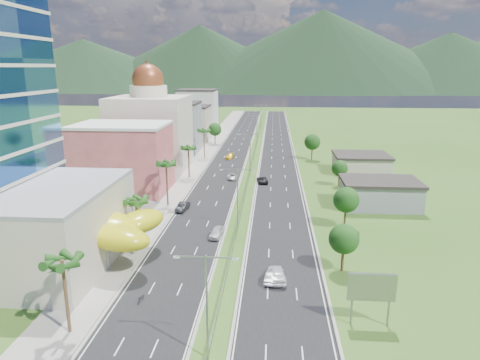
# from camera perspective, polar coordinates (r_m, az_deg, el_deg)

# --- Properties ---
(ground) EXTENTS (500.00, 500.00, 0.00)m
(ground) POSITION_cam_1_polar(r_m,az_deg,el_deg) (67.16, -1.04, -9.59)
(ground) COLOR #2D5119
(ground) RESTS_ON ground
(road_left) EXTENTS (11.00, 260.00, 0.04)m
(road_left) POSITION_cam_1_polar(r_m,az_deg,el_deg) (153.99, -0.63, 4.43)
(road_left) COLOR black
(road_left) RESTS_ON ground
(road_right) EXTENTS (11.00, 260.00, 0.04)m
(road_right) POSITION_cam_1_polar(r_m,az_deg,el_deg) (153.40, 4.98, 4.34)
(road_right) COLOR black
(road_right) RESTS_ON ground
(sidewalk_left) EXTENTS (7.00, 260.00, 0.12)m
(sidewalk_left) POSITION_cam_1_polar(r_m,az_deg,el_deg) (155.10, -4.14, 4.48)
(sidewalk_left) COLOR gray
(sidewalk_left) RESTS_ON ground
(median_guardrail) EXTENTS (0.10, 216.06, 0.76)m
(median_guardrail) POSITION_cam_1_polar(r_m,az_deg,el_deg) (135.73, 1.86, 3.27)
(median_guardrail) COLOR gray
(median_guardrail) RESTS_ON ground
(streetlight_median_a) EXTENTS (6.04, 0.25, 11.00)m
(streetlight_median_a) POSITION_cam_1_polar(r_m,az_deg,el_deg) (41.98, -4.46, -15.24)
(streetlight_median_a) COLOR gray
(streetlight_median_a) RESTS_ON ground
(streetlight_median_b) EXTENTS (6.04, 0.25, 11.00)m
(streetlight_median_b) POSITION_cam_1_polar(r_m,az_deg,el_deg) (74.15, -0.33, -1.64)
(streetlight_median_b) COLOR gray
(streetlight_median_b) RESTS_ON ground
(streetlight_median_c) EXTENTS (6.04, 0.25, 11.00)m
(streetlight_median_c) POSITION_cam_1_polar(r_m,az_deg,el_deg) (113.00, 1.36, 4.09)
(streetlight_median_c) COLOR gray
(streetlight_median_c) RESTS_ON ground
(streetlight_median_d) EXTENTS (6.04, 0.25, 11.00)m
(streetlight_median_d) POSITION_cam_1_polar(r_m,az_deg,el_deg) (157.39, 2.27, 7.13)
(streetlight_median_d) COLOR gray
(streetlight_median_d) RESTS_ON ground
(streetlight_median_e) EXTENTS (6.04, 0.25, 11.00)m
(streetlight_median_e) POSITION_cam_1_polar(r_m,az_deg,el_deg) (202.05, 2.78, 8.82)
(streetlight_median_e) COLOR gray
(streetlight_median_e) RESTS_ON ground
(mall_podium) EXTENTS (30.00, 24.00, 11.00)m
(mall_podium) POSITION_cam_1_polar(r_m,az_deg,el_deg) (70.33, -28.66, -5.52)
(mall_podium) COLOR #B5AC95
(mall_podium) RESTS_ON ground
(lime_canopy) EXTENTS (18.00, 15.00, 7.40)m
(lime_canopy) POSITION_cam_1_polar(r_m,az_deg,el_deg) (66.52, -18.93, -6.03)
(lime_canopy) COLOR #BAB512
(lime_canopy) RESTS_ON ground
(pink_shophouse) EXTENTS (20.00, 15.00, 15.00)m
(pink_shophouse) POSITION_cam_1_polar(r_m,az_deg,el_deg) (100.94, -15.32, 2.71)
(pink_shophouse) COLOR #B64A55
(pink_shophouse) RESTS_ON ground
(domed_building) EXTENTS (20.00, 20.00, 28.70)m
(domed_building) POSITION_cam_1_polar(r_m,az_deg,el_deg) (121.85, -11.85, 6.76)
(domed_building) COLOR beige
(domed_building) RESTS_ON ground
(midrise_grey) EXTENTS (16.00, 15.00, 16.00)m
(midrise_grey) POSITION_cam_1_polar(r_m,az_deg,el_deg) (146.02, -8.69, 6.86)
(midrise_grey) COLOR gray
(midrise_grey) RESTS_ON ground
(midrise_beige) EXTENTS (16.00, 15.00, 13.00)m
(midrise_beige) POSITION_cam_1_polar(r_m,az_deg,el_deg) (167.53, -6.98, 7.41)
(midrise_beige) COLOR #B5AC95
(midrise_beige) RESTS_ON ground
(midrise_white) EXTENTS (16.00, 15.00, 18.00)m
(midrise_white) POSITION_cam_1_polar(r_m,az_deg,el_deg) (189.70, -5.64, 9.06)
(midrise_white) COLOR silver
(midrise_white) RESTS_ON ground
(billboard) EXTENTS (5.20, 0.35, 6.20)m
(billboard) POSITION_cam_1_polar(r_m,az_deg,el_deg) (50.03, 17.16, -13.69)
(billboard) COLOR gray
(billboard) RESTS_ON ground
(shed_near) EXTENTS (15.00, 10.00, 5.00)m
(shed_near) POSITION_cam_1_polar(r_m,az_deg,el_deg) (92.18, 18.12, -1.84)
(shed_near) COLOR gray
(shed_near) RESTS_ON ground
(shed_far) EXTENTS (14.00, 12.00, 4.40)m
(shed_far) POSITION_cam_1_polar(r_m,az_deg,el_deg) (121.06, 15.82, 2.06)
(shed_far) COLOR #B5AC95
(shed_far) RESTS_ON ground
(palm_tree_a) EXTENTS (3.60, 3.60, 9.10)m
(palm_tree_a) POSITION_cam_1_polar(r_m,az_deg,el_deg) (48.58, -22.61, -10.35)
(palm_tree_a) COLOR #47301C
(palm_tree_a) RESTS_ON ground
(palm_tree_b) EXTENTS (3.60, 3.60, 8.10)m
(palm_tree_b) POSITION_cam_1_polar(r_m,az_deg,el_deg) (69.58, -13.74, -2.92)
(palm_tree_b) COLOR #47301C
(palm_tree_b) RESTS_ON ground
(palm_tree_c) EXTENTS (3.60, 3.60, 9.60)m
(palm_tree_c) POSITION_cam_1_polar(r_m,az_deg,el_deg) (87.74, -9.82, 1.92)
(palm_tree_c) COLOR #47301C
(palm_tree_c) RESTS_ON ground
(palm_tree_d) EXTENTS (3.60, 3.60, 8.60)m
(palm_tree_d) POSITION_cam_1_polar(r_m,az_deg,el_deg) (109.90, -6.90, 4.11)
(palm_tree_d) COLOR #47301C
(palm_tree_d) RESTS_ON ground
(palm_tree_e) EXTENTS (3.60, 3.60, 9.40)m
(palm_tree_e) POSITION_cam_1_polar(r_m,az_deg,el_deg) (134.04, -4.83, 6.41)
(palm_tree_e) COLOR #47301C
(palm_tree_e) RESTS_ON ground
(leafy_tree_lfar) EXTENTS (4.90, 4.90, 8.05)m
(leafy_tree_lfar) POSITION_cam_1_polar(r_m,az_deg,el_deg) (158.90, -3.37, 6.76)
(leafy_tree_lfar) COLOR #47301C
(leafy_tree_lfar) RESTS_ON ground
(leafy_tree_ra) EXTENTS (4.20, 4.20, 6.90)m
(leafy_tree_ra) POSITION_cam_1_polar(r_m,az_deg,el_deg) (61.23, 13.68, -7.66)
(leafy_tree_ra) COLOR #47301C
(leafy_tree_ra) RESTS_ON ground
(leafy_tree_rb) EXTENTS (4.55, 4.55, 7.47)m
(leafy_tree_rb) POSITION_cam_1_polar(r_m,az_deg,el_deg) (77.39, 13.97, -2.60)
(leafy_tree_rb) COLOR #47301C
(leafy_tree_rb) RESTS_ON ground
(leafy_tree_rc) EXTENTS (3.85, 3.85, 6.33)m
(leafy_tree_rc) POSITION_cam_1_polar(r_m,az_deg,el_deg) (104.78, 13.16, 1.52)
(leafy_tree_rc) COLOR #47301C
(leafy_tree_rc) RESTS_ON ground
(leafy_tree_rd) EXTENTS (4.90, 4.90, 8.05)m
(leafy_tree_rd) POSITION_cam_1_polar(r_m,az_deg,el_deg) (133.28, 9.62, 5.02)
(leafy_tree_rd) COLOR #47301C
(leafy_tree_rd) RESTS_ON ground
(mountain_ridge) EXTENTS (860.00, 140.00, 90.00)m
(mountain_ridge) POSITION_cam_1_polar(r_m,az_deg,el_deg) (514.47, 10.70, 11.46)
(mountain_ridge) COLOR black
(mountain_ridge) RESTS_ON ground
(car_white_near_left) EXTENTS (2.52, 4.88, 1.59)m
(car_white_near_left) POSITION_cam_1_polar(r_m,az_deg,el_deg) (72.59, -3.13, -6.97)
(car_white_near_left) COLOR silver
(car_white_near_left) RESTS_ON road_left
(car_dark_left) EXTENTS (2.30, 4.98, 1.58)m
(car_dark_left) POSITION_cam_1_polar(r_m,az_deg,el_deg) (86.11, -7.65, -3.54)
(car_dark_left) COLOR black
(car_dark_left) RESTS_ON road_left
(car_silver_mid_left) EXTENTS (2.26, 4.73, 1.30)m
(car_silver_mid_left) POSITION_cam_1_polar(r_m,az_deg,el_deg) (109.14, -1.00, 0.45)
(car_silver_mid_left) COLOR #A3A5AB
(car_silver_mid_left) RESTS_ON road_left
(car_yellow_far_left) EXTENTS (2.75, 5.30, 1.47)m
(car_yellow_far_left) POSITION_cam_1_polar(r_m,az_deg,el_deg) (134.05, -1.37, 3.19)
(car_yellow_far_left) COLOR gold
(car_yellow_far_left) RESTS_ON road_left
(car_white_near_right) EXTENTS (2.76, 5.43, 1.77)m
(car_white_near_right) POSITION_cam_1_polar(r_m,az_deg,el_deg) (58.85, 4.95, -12.36)
(car_white_near_right) COLOR white
(car_white_near_right) RESTS_ON road_right
(car_silver_right) EXTENTS (2.19, 4.55, 1.44)m
(car_silver_right) POSITION_cam_1_polar(r_m,az_deg,el_deg) (58.59, 4.32, -12.66)
(car_silver_right) COLOR #B0B3B8
(car_silver_right) RESTS_ON road_right
(car_dark_far_right) EXTENTS (3.20, 5.48, 1.43)m
(car_dark_far_right) POSITION_cam_1_polar(r_m,az_deg,el_deg) (106.00, 2.98, 0.04)
(car_dark_far_right) COLOR black
(car_dark_far_right) RESTS_ON road_right
(motorcycle) EXTENTS (0.74, 1.87, 1.17)m
(motorcycle) POSITION_cam_1_polar(r_m,az_deg,el_deg) (55.30, -13.08, -14.98)
(motorcycle) COLOR black
(motorcycle) RESTS_ON road_left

